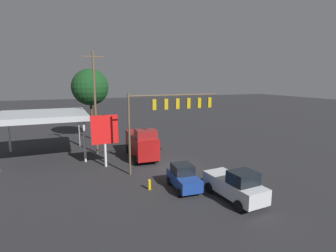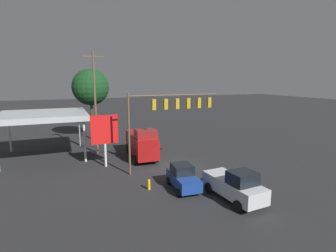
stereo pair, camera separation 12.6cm
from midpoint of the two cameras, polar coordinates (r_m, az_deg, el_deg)
name	(u,v)px [view 2 (the right image)]	position (r m, az deg, el deg)	size (l,w,h in m)	color
ground_plane	(175,166)	(27.17, 1.76, -8.69)	(200.00, 200.00, 0.00)	#262628
traffic_signal_assembly	(169,109)	(24.99, 0.43, 3.64)	(9.20, 0.43, 7.58)	brown
utility_pole	(95,101)	(31.61, -15.46, 5.20)	(2.40, 0.26, 11.88)	brown
gas_station_canopy	(43,116)	(32.47, -25.47, 2.00)	(9.26, 8.55, 5.07)	#B2B7BC
price_sign	(104,131)	(26.80, -13.54, -1.08)	(2.67, 0.27, 5.29)	silver
sedan_waiting	(142,138)	(35.59, -5.52, -2.57)	(2.19, 4.46, 1.93)	silver
hatchback_crossing	(183,177)	(21.64, 3.46, -11.09)	(2.18, 3.91, 1.97)	navy
pickup_parked	(235,185)	(20.29, 14.55, -12.41)	(2.55, 5.33, 2.40)	silver
delivery_truck	(142,143)	(29.57, -5.63, -3.74)	(2.86, 6.92, 3.58)	maroon
street_tree	(90,87)	(39.49, -16.43, 8.08)	(5.19, 5.19, 10.23)	#4C331E
fire_hydrant	(149,184)	(21.63, -4.01, -12.56)	(0.24, 0.24, 0.88)	gold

